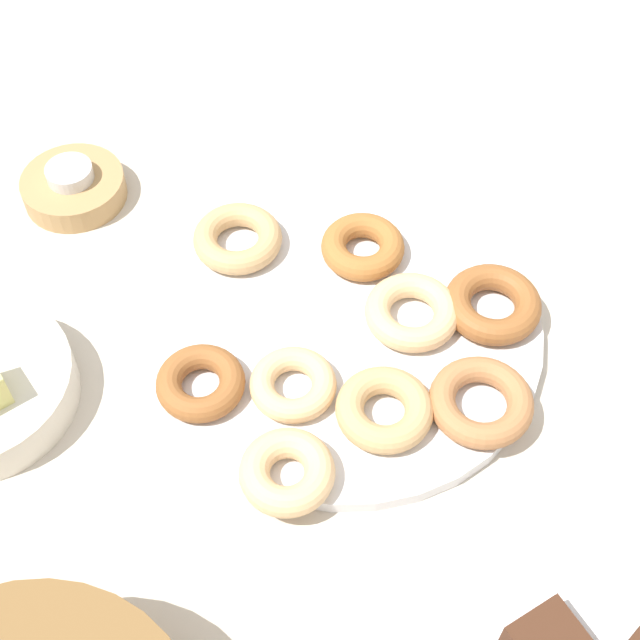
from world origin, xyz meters
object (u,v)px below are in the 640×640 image
object	(u,v)px
donut_7	(412,312)
tealight	(70,173)
donut_2	(493,304)
donut_4	(287,472)
donut_plate	(344,327)
donut_0	(363,247)
donut_6	(293,384)
donut_8	(481,402)
donut_5	(201,383)
donut_3	(384,409)
candle_holder	(74,188)
donut_1	(238,238)

from	to	relation	value
donut_7	tealight	world-z (taller)	tealight
tealight	donut_2	bearing A→B (deg)	-152.49
donut_4	donut_7	distance (m)	0.20
donut_plate	donut_2	bearing A→B (deg)	-126.05
donut_0	donut_2	world-z (taller)	same
donut_4	tealight	bearing A→B (deg)	-6.51
donut_4	tealight	xyz separation A→B (m)	(0.41, -0.05, 0.01)
donut_7	donut_6	bearing A→B (deg)	84.96
donut_2	donut_6	world-z (taller)	donut_2
donut_8	donut_7	bearing A→B (deg)	-11.94
donut_5	donut_7	size ratio (longest dim) A/B	0.89
donut_3	candle_holder	distance (m)	0.42
donut_8	tealight	bearing A→B (deg)	14.75
donut_5	tealight	xyz separation A→B (m)	(0.29, -0.05, 0.01)
donut_6	donut_1	bearing A→B (deg)	-22.20
donut_0	tealight	world-z (taller)	tealight
donut_5	donut_7	bearing A→B (deg)	-108.73
donut_8	donut_3	bearing A→B (deg)	54.48
donut_7	donut_2	bearing A→B (deg)	-124.25
donut_7	candle_holder	size ratio (longest dim) A/B	0.82
donut_plate	donut_6	world-z (taller)	donut_6
donut_3	candle_holder	xyz separation A→B (m)	(0.42, 0.05, -0.01)
donut_2	donut_6	size ratio (longest dim) A/B	1.18
donut_plate	donut_8	size ratio (longest dim) A/B	4.07
donut_0	candle_holder	world-z (taller)	donut_0
donut_0	candle_holder	distance (m)	0.32
donut_3	donut_0	bearing A→B (deg)	-36.87
donut_1	tealight	world-z (taller)	tealight
donut_0	donut_5	world-z (taller)	donut_0
donut_4	donut_5	xyz separation A→B (m)	(0.12, 0.00, -0.00)
donut_6	donut_2	bearing A→B (deg)	-105.54
donut_1	donut_3	xyz separation A→B (m)	(-0.24, 0.03, 0.00)
donut_0	donut_2	bearing A→B (deg)	-161.90
candle_holder	donut_7	bearing A→B (deg)	-157.84
donut_1	tealight	xyz separation A→B (m)	(0.18, 0.08, 0.01)
donut_7	donut_0	bearing A→B (deg)	-12.60
donut_4	donut_8	size ratio (longest dim) A/B	0.87
donut_2	donut_3	distance (m)	0.16
donut_3	donut_8	xyz separation A→B (m)	(-0.05, -0.07, -0.00)
donut_5	donut_7	distance (m)	0.21
donut_1	donut_3	bearing A→B (deg)	173.83
donut_8	candle_holder	xyz separation A→B (m)	(0.47, 0.12, -0.01)
donut_6	tealight	world-z (taller)	tealight
donut_0	donut_1	world-z (taller)	same
donut_2	donut_5	bearing A→B (deg)	67.08
donut_2	donut_5	world-z (taller)	donut_2
donut_4	donut_1	bearing A→B (deg)	-28.93
tealight	donut_1	bearing A→B (deg)	-156.01
donut_8	candle_holder	size ratio (longest dim) A/B	0.84
donut_4	donut_7	world-z (taller)	donut_4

